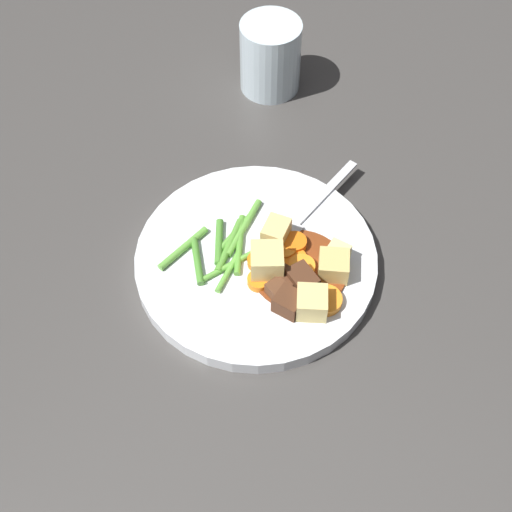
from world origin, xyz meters
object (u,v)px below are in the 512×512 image
object	(u,v)px
carrot_slice_2	(325,300)
potato_chunk_2	(312,303)
carrot_slice_4	(259,281)
carrot_slice_0	(294,259)
potato_chunk_4	(333,266)
carrot_slice_6	(283,248)
carrot_slice_1	(301,269)
carrot_slice_5	(259,262)
dinner_plate	(256,261)
meat_chunk_4	(279,292)
potato_chunk_0	(267,263)
water_glass	(270,56)
meat_chunk_2	(269,250)
meat_chunk_0	(302,281)
meat_chunk_1	(286,279)
carrot_slice_3	(295,244)
potato_chunk_1	(338,255)
potato_chunk_3	(276,234)
fork	(307,211)
meat_chunk_3	(289,302)

from	to	relation	value
carrot_slice_2	potato_chunk_2	bearing A→B (deg)	-129.63
carrot_slice_2	carrot_slice_4	distance (m)	0.07
carrot_slice_0	potato_chunk_4	xyz separation A→B (m)	(0.04, 0.00, 0.01)
carrot_slice_0	carrot_slice_6	world-z (taller)	carrot_slice_6
carrot_slice_1	carrot_slice_5	size ratio (longest dim) A/B	1.15
dinner_plate	meat_chunk_4	size ratio (longest dim) A/B	10.21
potato_chunk_0	water_glass	bearing A→B (deg)	110.27
meat_chunk_2	meat_chunk_0	bearing A→B (deg)	-29.28
meat_chunk_1	meat_chunk_4	size ratio (longest dim) A/B	1.00
dinner_plate	meat_chunk_4	bearing A→B (deg)	-43.97
potato_chunk_2	dinner_plate	bearing A→B (deg)	151.49
potato_chunk_0	water_glass	distance (m)	0.32
carrot_slice_3	potato_chunk_4	distance (m)	0.05
potato_chunk_0	meat_chunk_4	size ratio (longest dim) A/B	1.45
carrot_slice_3	water_glass	size ratio (longest dim) A/B	0.27
potato_chunk_1	water_glass	xyz separation A→B (m)	(-0.17, 0.25, 0.02)
carrot_slice_3	potato_chunk_1	distance (m)	0.05
potato_chunk_3	potato_chunk_4	world-z (taller)	potato_chunk_3
potato_chunk_1	meat_chunk_4	size ratio (longest dim) A/B	0.92
potato_chunk_1	fork	size ratio (longest dim) A/B	0.14
carrot_slice_0	potato_chunk_0	distance (m)	0.04
dinner_plate	carrot_slice_4	xyz separation A→B (m)	(0.02, -0.03, 0.01)
carrot_slice_6	meat_chunk_1	xyz separation A→B (m)	(0.02, -0.04, 0.00)
meat_chunk_1	dinner_plate	bearing A→B (deg)	153.21
carrot_slice_3	meat_chunk_2	size ratio (longest dim) A/B	1.10
carrot_slice_2	meat_chunk_1	xyz separation A→B (m)	(-0.05, 0.01, 0.00)
dinner_plate	meat_chunk_0	size ratio (longest dim) A/B	8.31
potato_chunk_1	meat_chunk_3	distance (m)	0.08
carrot_slice_0	potato_chunk_3	size ratio (longest dim) A/B	0.88
potato_chunk_3	meat_chunk_0	bearing A→B (deg)	-45.12
carrot_slice_1	potato_chunk_0	xyz separation A→B (m)	(-0.03, -0.01, 0.01)
carrot_slice_2	meat_chunk_1	world-z (taller)	meat_chunk_1
water_glass	carrot_slice_1	bearing A→B (deg)	-63.15
carrot_slice_0	fork	world-z (taller)	carrot_slice_0
carrot_slice_3	potato_chunk_3	size ratio (longest dim) A/B	0.84
carrot_slice_6	potato_chunk_4	world-z (taller)	potato_chunk_4
carrot_slice_4	water_glass	distance (m)	0.33
meat_chunk_1	meat_chunk_3	bearing A→B (deg)	-64.99
carrot_slice_6	potato_chunk_1	world-z (taller)	potato_chunk_1
dinner_plate	water_glass	xyz separation A→B (m)	(-0.09, 0.28, 0.04)
potato_chunk_4	carrot_slice_3	bearing A→B (deg)	160.59
meat_chunk_4	water_glass	size ratio (longest dim) A/B	0.27
meat_chunk_3	carrot_slice_5	bearing A→B (deg)	140.53
carrot_slice_1	meat_chunk_2	world-z (taller)	meat_chunk_2
carrot_slice_3	potato_chunk_1	world-z (taller)	potato_chunk_1
meat_chunk_2	water_glass	distance (m)	0.29
carrot_slice_2	potato_chunk_0	size ratio (longest dim) A/B	0.92
meat_chunk_0	meat_chunk_4	xyz separation A→B (m)	(-0.02, -0.02, -0.00)
potato_chunk_2	potato_chunk_3	world-z (taller)	potato_chunk_3
carrot_slice_3	fork	size ratio (longest dim) A/B	0.15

